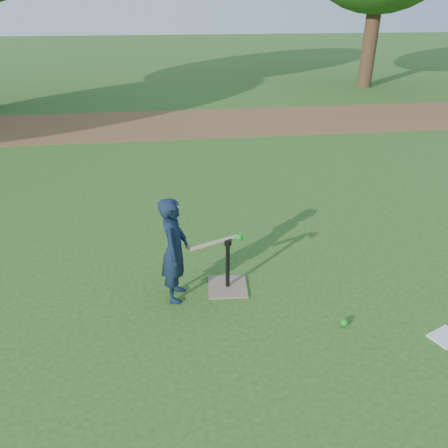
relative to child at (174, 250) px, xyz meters
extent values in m
plane|color=#285116|center=(0.87, -0.03, -0.58)|extent=(80.00, 80.00, 0.00)
cube|color=brown|center=(0.87, 7.47, -0.58)|extent=(24.00, 3.00, 0.01)
imported|color=black|center=(0.00, 0.00, 0.00)|extent=(0.35, 0.47, 1.17)
sphere|color=#0D921A|center=(1.62, -0.71, -0.54)|extent=(0.08, 0.08, 0.08)
cube|color=silver|center=(2.53, -1.01, -0.58)|extent=(0.37, 0.33, 0.01)
cube|color=#806951|center=(0.57, 0.09, -0.57)|extent=(0.46, 0.46, 0.02)
cylinder|color=black|center=(0.57, 0.09, -0.28)|extent=(0.05, 0.05, 0.55)
cylinder|color=black|center=(0.57, 0.09, 0.00)|extent=(0.08, 0.08, 0.06)
cylinder|color=tan|center=(0.45, 0.07, 0.02)|extent=(0.58, 0.27, 0.05)
sphere|color=tan|center=(0.15, 0.03, 0.02)|extent=(0.06, 0.06, 0.06)
sphere|color=#0D921A|center=(0.69, 0.07, 0.06)|extent=(0.08, 0.08, 0.08)
cylinder|color=#382316|center=(7.37, 11.97, 1.13)|extent=(0.50, 0.50, 3.42)
camera|label=1|loc=(-0.01, -3.91, 2.30)|focal=35.00mm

